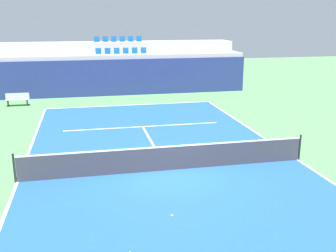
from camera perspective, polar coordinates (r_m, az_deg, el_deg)
name	(u,v)px	position (r m, az deg, el deg)	size (l,w,h in m)	color
ground_plane	(168,170)	(15.20, -0.06, -6.42)	(80.00, 80.00, 0.00)	#4C8C4C
court_surface	(168,170)	(15.20, -0.06, -6.40)	(11.00, 24.00, 0.01)	#1E4C99
baseline_far	(130,105)	(26.53, -5.45, 3.03)	(11.00, 0.10, 0.00)	white
sideline_left	(17,182)	(15.12, -20.90, -7.56)	(0.10, 24.00, 0.00)	white
sideline_right	(297,160)	(17.11, 18.16, -4.65)	(0.10, 24.00, 0.00)	white
service_line_far	(143,127)	(21.18, -3.67, -0.09)	(8.26, 0.10, 0.00)	white
centre_service_line	(153,145)	(18.15, -2.17, -2.72)	(0.10, 6.40, 0.00)	white
back_wall	(124,77)	(29.88, -6.36, 6.97)	(18.86, 0.30, 2.67)	navy
stands_tier_lower	(122,73)	(31.19, -6.63, 7.59)	(18.86, 2.40, 2.97)	#9E9E99
stands_tier_upper	(119,65)	(33.52, -7.06, 8.77)	(18.86, 2.40, 3.74)	#9E9E99
seating_row_lower	(121,52)	(31.12, -6.74, 10.55)	(3.91, 0.44, 0.44)	#145193
seating_row_upper	(118,40)	(33.45, -7.19, 12.19)	(3.91, 0.44, 0.44)	#145193
tennis_net	(168,158)	(15.02, -0.06, -4.62)	(11.08, 0.08, 1.07)	black
player_bench	(17,98)	(27.89, -20.89, 3.73)	(1.50, 0.40, 0.85)	#99999E
tennis_ball_2	(172,216)	(11.85, 0.56, -12.80)	(0.07, 0.07, 0.07)	#CCE033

